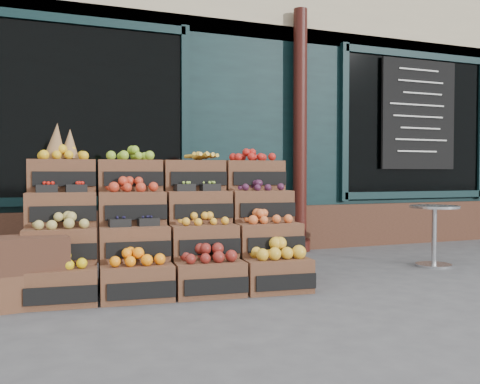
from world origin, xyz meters
name	(u,v)px	position (x,y,z in m)	size (l,w,h in m)	color
ground	(290,289)	(0.00, 0.00, 0.00)	(60.00, 60.00, 0.00)	#4A4A4C
shop_facade	(158,96)	(0.00, 5.11, 2.40)	(12.00, 6.24, 4.80)	black
crate_display	(165,236)	(-1.00, 0.56, 0.46)	(2.50, 1.42, 1.50)	brown
spare_crates	(30,271)	(-2.16, 0.20, 0.27)	(0.59, 0.44, 0.55)	brown
bistro_table	(434,228)	(2.03, 0.44, 0.42)	(0.54, 0.54, 0.68)	silver
shopkeeper	(101,176)	(-1.28, 2.86, 1.00)	(0.73, 0.48, 2.01)	#1C6526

